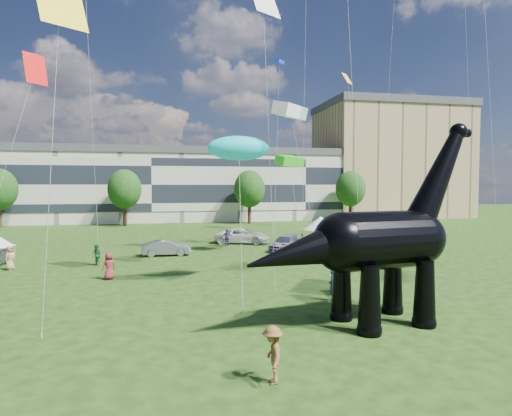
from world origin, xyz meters
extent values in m
plane|color=#16330C|center=(0.00, 0.00, 0.00)|extent=(220.00, 220.00, 0.00)
cube|color=beige|center=(-8.00, 62.00, 6.00)|extent=(78.00, 11.00, 12.00)
cube|color=tan|center=(40.00, 65.00, 11.00)|extent=(28.00, 18.00, 22.00)
cylinder|color=#382314|center=(-30.00, 53.00, 1.60)|extent=(0.56, 0.56, 3.20)
cylinder|color=#382314|center=(-12.00, 53.00, 1.60)|extent=(0.56, 0.56, 3.20)
ellipsoid|color=#14380F|center=(-12.00, 53.00, 6.32)|extent=(5.20, 5.20, 6.24)
cylinder|color=#382314|center=(8.00, 53.00, 1.60)|extent=(0.56, 0.56, 3.20)
ellipsoid|color=#14380F|center=(8.00, 53.00, 6.32)|extent=(5.20, 5.20, 6.24)
cylinder|color=#382314|center=(26.00, 53.00, 1.60)|extent=(0.56, 0.56, 3.20)
ellipsoid|color=#14380F|center=(26.00, 53.00, 6.32)|extent=(5.20, 5.20, 6.24)
cone|color=black|center=(3.25, -0.42, 1.48)|extent=(1.18, 1.18, 2.96)
sphere|color=black|center=(3.25, -0.42, 0.18)|extent=(1.09, 1.09, 1.09)
cone|color=black|center=(2.88, 1.72, 1.48)|extent=(1.18, 1.18, 2.96)
sphere|color=black|center=(2.88, 1.72, 0.18)|extent=(1.09, 1.09, 1.09)
cone|color=black|center=(6.17, 0.08, 1.48)|extent=(1.18, 1.18, 2.96)
sphere|color=black|center=(6.17, 0.08, 0.18)|extent=(1.09, 1.09, 1.09)
cone|color=black|center=(5.80, 2.22, 1.48)|extent=(1.18, 1.18, 2.96)
sphere|color=black|center=(5.80, 2.22, 0.18)|extent=(1.09, 1.09, 1.09)
cylinder|color=black|center=(4.43, 0.88, 3.85)|extent=(4.54, 3.34, 2.67)
sphere|color=black|center=(2.39, 0.53, 3.85)|extent=(2.67, 2.67, 2.67)
sphere|color=black|center=(6.47, 1.24, 3.85)|extent=(2.57, 2.57, 2.57)
cone|color=black|center=(7.66, 1.44, 6.71)|extent=(3.92, 2.10, 5.23)
sphere|color=black|center=(8.84, 1.65, 8.97)|extent=(0.83, 0.83, 0.83)
cylinder|color=black|center=(9.14, 1.70, 8.93)|extent=(0.76, 0.55, 0.43)
cone|color=black|center=(0.38, 0.18, 3.52)|extent=(5.50, 2.94, 2.90)
imported|color=slate|center=(-5.41, 22.23, 0.72)|extent=(4.40, 1.70, 1.43)
imported|color=white|center=(2.75, 28.99, 0.83)|extent=(6.53, 4.47, 1.66)
imported|color=#595960|center=(6.03, 23.02, 0.72)|extent=(4.61, 5.15, 1.44)
cube|color=white|center=(12.19, 30.17, 1.15)|extent=(4.04, 4.04, 0.12)
cone|color=white|center=(12.19, 30.17, 1.98)|extent=(5.11, 5.11, 1.56)
cylinder|color=#999999|center=(11.35, 28.28, 0.57)|extent=(0.06, 0.06, 1.15)
cylinder|color=#999999|center=(14.08, 29.33, 0.57)|extent=(0.06, 0.06, 1.15)
cylinder|color=#999999|center=(10.31, 31.01, 0.57)|extent=(0.06, 0.06, 1.15)
cylinder|color=#999999|center=(13.03, 32.05, 0.57)|extent=(0.06, 0.06, 1.15)
cube|color=silver|center=(19.15, 31.57, 1.11)|extent=(3.36, 3.36, 0.12)
cone|color=silver|center=(19.15, 31.57, 1.92)|extent=(4.25, 4.25, 1.51)
cylinder|color=#999999|center=(17.90, 30.00, 0.56)|extent=(0.06, 0.06, 1.11)
cylinder|color=#999999|center=(20.71, 30.33, 0.56)|extent=(0.06, 0.06, 1.11)
cylinder|color=#999999|center=(17.58, 32.81, 0.56)|extent=(0.06, 0.06, 1.11)
cylinder|color=#999999|center=(20.39, 33.13, 0.56)|extent=(0.06, 0.06, 1.11)
cylinder|color=#999999|center=(-18.59, 24.14, 0.53)|extent=(0.06, 0.06, 1.05)
imported|color=black|center=(12.11, 18.78, 0.92)|extent=(0.72, 1.76, 1.84)
imported|color=navy|center=(3.67, 4.84, 0.90)|extent=(0.70, 0.78, 1.79)
imported|color=brown|center=(-1.86, -4.00, 0.93)|extent=(0.79, 1.26, 1.86)
imported|color=#2F7641|center=(-10.75, 18.29, 0.85)|extent=(1.05, 1.04, 1.71)
imported|color=teal|center=(21.51, 33.49, 0.79)|extent=(0.46, 0.63, 1.59)
imported|color=maroon|center=(-9.12, 12.93, 0.91)|extent=(1.06, 0.92, 1.83)
imported|color=#A06B2B|center=(10.74, 15.79, 0.92)|extent=(1.37, 1.25, 1.85)
imported|color=tan|center=(-16.81, 17.77, 0.92)|extent=(0.94, 1.07, 1.84)
imported|color=#4A3272|center=(0.81, 27.13, 0.90)|extent=(1.06, 0.45, 1.81)
plane|color=red|center=(-17.16, 26.58, 17.19)|extent=(2.43, 2.56, 2.91)
cube|color=white|center=(5.27, 19.10, 12.83)|extent=(3.70, 3.67, 1.39)
cube|color=#132DD1|center=(8.79, 36.32, 22.05)|extent=(1.50, 1.56, 0.57)
ellipsoid|color=#0CAFB9|center=(-0.86, 8.97, 8.63)|extent=(3.33, 4.21, 1.50)
plane|color=#FFB80D|center=(12.79, 24.34, 17.23)|extent=(1.53, 1.41, 1.16)
cube|color=green|center=(7.38, 26.49, 8.95)|extent=(3.47, 2.91, 1.27)
camera|label=1|loc=(-5.03, -17.02, 6.34)|focal=30.00mm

